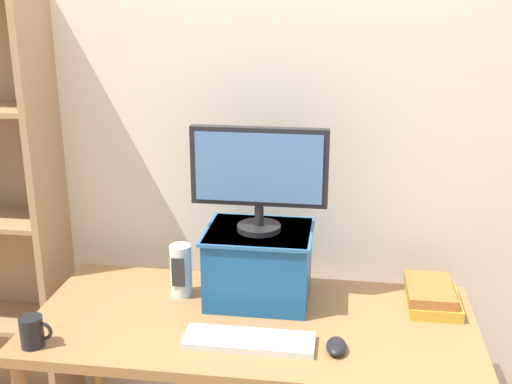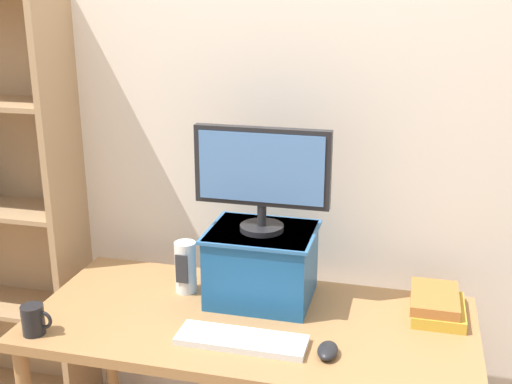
{
  "view_description": "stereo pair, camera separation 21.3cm",
  "coord_description": "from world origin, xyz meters",
  "px_view_note": "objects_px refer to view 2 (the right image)",
  "views": [
    {
      "loc": [
        0.29,
        -1.94,
        1.81
      ],
      "look_at": [
        0.0,
        0.06,
        1.16
      ],
      "focal_mm": 45.0,
      "sensor_mm": 36.0,
      "label": 1
    },
    {
      "loc": [
        0.5,
        -1.9,
        1.81
      ],
      "look_at": [
        0.0,
        0.06,
        1.16
      ],
      "focal_mm": 45.0,
      "sensor_mm": 36.0,
      "label": 2
    }
  ],
  "objects_px": {
    "riser_box": "(262,263)",
    "book_stack": "(436,305)",
    "desk": "(251,337)",
    "computer_monitor": "(263,173)",
    "computer_mouse": "(328,351)",
    "desk_speaker": "(186,267)",
    "keyboard": "(242,340)",
    "coffee_mug": "(34,320)"
  },
  "relations": [
    {
      "from": "riser_box",
      "to": "computer_mouse",
      "type": "bearing_deg",
      "value": -48.56
    },
    {
      "from": "keyboard",
      "to": "desk_speaker",
      "type": "height_order",
      "value": "desk_speaker"
    },
    {
      "from": "desk",
      "to": "book_stack",
      "type": "bearing_deg",
      "value": 16.72
    },
    {
      "from": "keyboard",
      "to": "computer_mouse",
      "type": "distance_m",
      "value": 0.28
    },
    {
      "from": "keyboard",
      "to": "book_stack",
      "type": "relative_size",
      "value": 1.68
    },
    {
      "from": "desk",
      "to": "riser_box",
      "type": "bearing_deg",
      "value": 89.02
    },
    {
      "from": "keyboard",
      "to": "computer_mouse",
      "type": "xyz_separation_m",
      "value": [
        0.28,
        -0.01,
        0.01
      ]
    },
    {
      "from": "desk",
      "to": "keyboard",
      "type": "xyz_separation_m",
      "value": [
        0.01,
        -0.16,
        0.08
      ]
    },
    {
      "from": "desk",
      "to": "coffee_mug",
      "type": "distance_m",
      "value": 0.73
    },
    {
      "from": "computer_mouse",
      "to": "book_stack",
      "type": "xyz_separation_m",
      "value": [
        0.33,
        0.35,
        0.02
      ]
    },
    {
      "from": "desk",
      "to": "book_stack",
      "type": "relative_size",
      "value": 6.07
    },
    {
      "from": "computer_mouse",
      "to": "desk_speaker",
      "type": "distance_m",
      "value": 0.66
    },
    {
      "from": "book_stack",
      "to": "desk_speaker",
      "type": "distance_m",
      "value": 0.91
    },
    {
      "from": "keyboard",
      "to": "book_stack",
      "type": "height_order",
      "value": "book_stack"
    },
    {
      "from": "riser_box",
      "to": "book_stack",
      "type": "relative_size",
      "value": 1.53
    },
    {
      "from": "book_stack",
      "to": "keyboard",
      "type": "bearing_deg",
      "value": -150.18
    },
    {
      "from": "desk",
      "to": "computer_mouse",
      "type": "height_order",
      "value": "computer_mouse"
    },
    {
      "from": "keyboard",
      "to": "desk_speaker",
      "type": "distance_m",
      "value": 0.44
    },
    {
      "from": "keyboard",
      "to": "computer_mouse",
      "type": "height_order",
      "value": "computer_mouse"
    },
    {
      "from": "riser_box",
      "to": "coffee_mug",
      "type": "xyz_separation_m",
      "value": [
        -0.67,
        -0.43,
        -0.09
      ]
    },
    {
      "from": "book_stack",
      "to": "computer_monitor",
      "type": "bearing_deg",
      "value": -177.31
    },
    {
      "from": "book_stack",
      "to": "coffee_mug",
      "type": "bearing_deg",
      "value": -160.39
    },
    {
      "from": "desk",
      "to": "desk_speaker",
      "type": "height_order",
      "value": "desk_speaker"
    },
    {
      "from": "riser_box",
      "to": "coffee_mug",
      "type": "height_order",
      "value": "riser_box"
    },
    {
      "from": "book_stack",
      "to": "desk_speaker",
      "type": "xyz_separation_m",
      "value": [
        -0.9,
        -0.04,
        0.06
      ]
    },
    {
      "from": "computer_monitor",
      "to": "computer_mouse",
      "type": "relative_size",
      "value": 4.58
    },
    {
      "from": "riser_box",
      "to": "book_stack",
      "type": "height_order",
      "value": "riser_box"
    },
    {
      "from": "desk",
      "to": "desk_speaker",
      "type": "bearing_deg",
      "value": 153.51
    },
    {
      "from": "riser_box",
      "to": "coffee_mug",
      "type": "relative_size",
      "value": 3.59
    },
    {
      "from": "book_stack",
      "to": "coffee_mug",
      "type": "distance_m",
      "value": 1.36
    },
    {
      "from": "book_stack",
      "to": "desk_speaker",
      "type": "bearing_deg",
      "value": -177.3
    },
    {
      "from": "book_stack",
      "to": "coffee_mug",
      "type": "relative_size",
      "value": 2.35
    },
    {
      "from": "desk",
      "to": "computer_mouse",
      "type": "distance_m",
      "value": 0.35
    },
    {
      "from": "computer_monitor",
      "to": "desk_speaker",
      "type": "bearing_deg",
      "value": -177.28
    },
    {
      "from": "computer_monitor",
      "to": "keyboard",
      "type": "distance_m",
      "value": 0.56
    },
    {
      "from": "computer_monitor",
      "to": "desk_speaker",
      "type": "xyz_separation_m",
      "value": [
        -0.29,
        -0.01,
        -0.38
      ]
    },
    {
      "from": "desk",
      "to": "keyboard",
      "type": "distance_m",
      "value": 0.18
    },
    {
      "from": "computer_monitor",
      "to": "computer_mouse",
      "type": "bearing_deg",
      "value": -48.43
    },
    {
      "from": "computer_monitor",
      "to": "coffee_mug",
      "type": "height_order",
      "value": "computer_monitor"
    },
    {
      "from": "coffee_mug",
      "to": "computer_mouse",
      "type": "bearing_deg",
      "value": 6.23
    },
    {
      "from": "computer_monitor",
      "to": "desk",
      "type": "bearing_deg",
      "value": -90.99
    },
    {
      "from": "computer_monitor",
      "to": "computer_mouse",
      "type": "distance_m",
      "value": 0.63
    }
  ]
}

